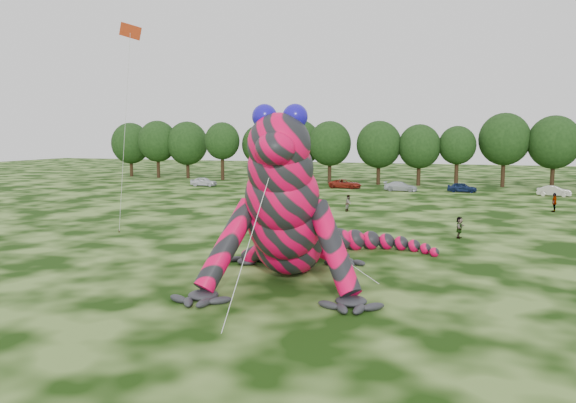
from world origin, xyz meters
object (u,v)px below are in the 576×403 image
(tree_4, at_px, (261,152))
(car_2, at_px, (345,184))
(car_4, at_px, (462,187))
(inflatable_gecko, at_px, (292,191))
(tree_2, at_px, (188,150))
(car_0, at_px, (204,182))
(tree_9, at_px, (457,156))
(tree_11, at_px, (554,152))
(tree_7, at_px, (379,153))
(tree_8, at_px, (419,155))
(tree_5, at_px, (298,151))
(tree_3, at_px, (222,151))
(spectator_4, at_px, (283,190))
(tree_0, at_px, (131,150))
(spectator_3, at_px, (554,202))
(tree_10, at_px, (504,150))
(tree_1, at_px, (158,149))
(spectator_1, at_px, (349,203))
(flying_kite, at_px, (130,47))
(car_3, at_px, (401,186))
(spectator_0, at_px, (313,208))
(tree_6, at_px, (330,152))
(spectator_5, at_px, (459,227))
(car_1, at_px, (279,182))
(car_5, at_px, (554,191))

(tree_4, xyz_separation_m, car_2, (16.19, -9.28, -3.90))
(car_4, bearing_deg, inflatable_gecko, 172.85)
(tree_2, xyz_separation_m, car_0, (9.34, -12.53, -4.17))
(inflatable_gecko, xyz_separation_m, tree_9, (6.84, 55.62, -0.10))
(tree_11, bearing_deg, car_0, -165.86)
(tree_11, height_order, car_2, tree_11)
(tree_7, xyz_separation_m, tree_8, (5.86, 0.18, -0.27))
(tree_5, bearing_deg, tree_2, 179.06)
(tree_3, distance_m, spectator_4, 27.78)
(tree_0, height_order, spectator_3, tree_0)
(car_0, bearing_deg, tree_0, 54.92)
(tree_9, relative_size, tree_10, 0.83)
(tree_1, bearing_deg, spectator_4, -36.10)
(tree_7, height_order, spectator_1, tree_7)
(inflatable_gecko, bearing_deg, flying_kite, 147.39)
(car_3, distance_m, spectator_0, 26.46)
(spectator_1, bearing_deg, tree_6, 31.07)
(spectator_5, bearing_deg, inflatable_gecko, 158.31)
(tree_10, bearing_deg, spectator_3, -82.25)
(spectator_1, height_order, spectator_4, spectator_4)
(tree_11, bearing_deg, spectator_3, -96.24)
(spectator_1, bearing_deg, tree_8, 6.44)
(tree_11, distance_m, car_3, 22.45)
(tree_8, relative_size, spectator_1, 5.53)
(tree_1, distance_m, tree_8, 44.15)
(tree_0, height_order, spectator_4, tree_0)
(inflatable_gecko, relative_size, car_1, 4.16)
(car_1, bearing_deg, inflatable_gecko, -162.95)
(car_1, bearing_deg, car_4, -92.95)
(car_1, distance_m, spectator_4, 13.88)
(spectator_3, bearing_deg, tree_0, -96.23)
(tree_0, distance_m, tree_2, 11.55)
(tree_6, bearing_deg, spectator_0, -78.28)
(inflatable_gecko, relative_size, spectator_4, 9.89)
(flying_kite, height_order, spectator_4, flying_kite)
(car_5, bearing_deg, tree_4, 83.91)
(tree_1, relative_size, tree_5, 1.00)
(flying_kite, distance_m, tree_4, 53.29)
(tree_8, height_order, car_0, tree_8)
(tree_11, xyz_separation_m, spectator_4, (-31.85, -22.23, -4.14))
(spectator_0, bearing_deg, car_1, 139.34)
(tree_11, relative_size, spectator_1, 6.22)
(car_3, bearing_deg, car_4, -80.27)
(flying_kite, distance_m, car_5, 53.05)
(spectator_4, relative_size, spectator_0, 1.10)
(inflatable_gecko, distance_m, tree_11, 59.76)
(spectator_0, bearing_deg, spectator_1, 87.72)
(spectator_4, bearing_deg, tree_11, -80.55)
(spectator_3, bearing_deg, spectator_4, -81.00)
(spectator_0, bearing_deg, car_3, 104.14)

